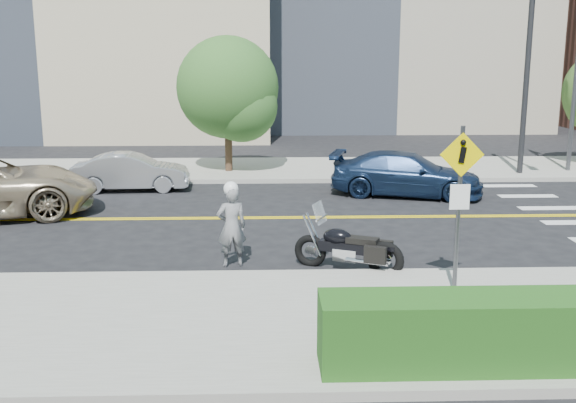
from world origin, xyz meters
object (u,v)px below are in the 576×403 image
(motorcyclist, at_px, (232,224))
(parked_car_silver, at_px, (131,172))
(motorcycle, at_px, (349,238))
(parked_car_blue, at_px, (406,174))
(pedestrian_sign, at_px, (460,193))

(motorcyclist, relative_size, parked_car_silver, 0.49)
(motorcyclist, height_order, parked_car_silver, motorcyclist)
(motorcycle, xyz_separation_m, parked_car_blue, (2.73, 7.46, -0.00))
(motorcycle, xyz_separation_m, parked_car_silver, (-6.07, 8.55, -0.08))
(pedestrian_sign, relative_size, parked_car_silver, 0.81)
(motorcyclist, bearing_deg, motorcycle, 159.06)
(parked_car_silver, xyz_separation_m, parked_car_blue, (8.80, -1.10, 0.07))
(pedestrian_sign, bearing_deg, motorcyclist, 153.25)
(motorcyclist, xyz_separation_m, motorcycle, (2.40, -0.37, -0.21))
(parked_car_blue, bearing_deg, pedestrian_sign, -170.82)
(parked_car_blue, bearing_deg, parked_car_silver, 98.25)
(parked_car_silver, relative_size, parked_car_blue, 0.79)
(motorcyclist, relative_size, parked_car_blue, 0.38)
(pedestrian_sign, distance_m, parked_car_blue, 9.31)
(motorcycle, distance_m, parked_car_blue, 7.94)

